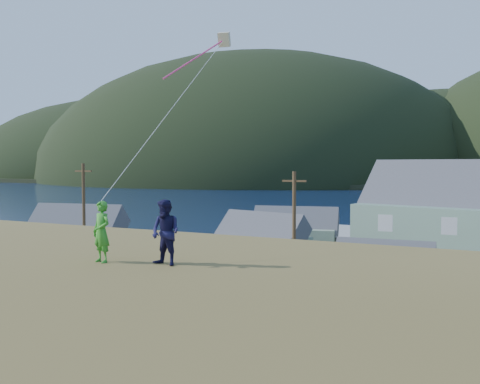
# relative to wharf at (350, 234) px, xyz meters

# --- Properties ---
(ground) EXTENTS (900.00, 900.00, 0.00)m
(ground) POSITION_rel_wharf_xyz_m (6.00, -40.00, -0.45)
(ground) COLOR #0A1638
(ground) RESTS_ON ground
(grass_strip) EXTENTS (110.00, 8.00, 0.10)m
(grass_strip) POSITION_rel_wharf_xyz_m (6.00, -42.00, -0.40)
(grass_strip) COLOR #4C3D19
(grass_strip) RESTS_ON ground
(waterfront_lot) EXTENTS (72.00, 36.00, 0.12)m
(waterfront_lot) POSITION_rel_wharf_xyz_m (6.00, -23.00, -0.39)
(waterfront_lot) COLOR #28282B
(waterfront_lot) RESTS_ON ground
(wharf) EXTENTS (26.00, 14.00, 0.90)m
(wharf) POSITION_rel_wharf_xyz_m (0.00, 0.00, 0.00)
(wharf) COLOR gray
(wharf) RESTS_ON ground
(far_shore) EXTENTS (900.00, 320.00, 2.00)m
(far_shore) POSITION_rel_wharf_xyz_m (6.00, 290.00, 0.55)
(far_shore) COLOR black
(far_shore) RESTS_ON ground
(shed_teal) EXTENTS (10.17, 7.98, 7.26)m
(shed_teal) POSITION_rel_wharf_xyz_m (-18.68, -31.48, 2.25)
(shed_teal) COLOR #285E52
(shed_teal) RESTS_ON waterfront_lot
(shed_palegreen_near) EXTENTS (9.89, 7.41, 6.42)m
(shed_palegreen_near) POSITION_rel_wharf_xyz_m (-2.31, -24.74, 1.98)
(shed_palegreen_near) COLOR gray
(shed_palegreen_near) RESTS_ON waterfront_lot
(shed_white) EXTENTS (7.08, 4.91, 5.42)m
(shed_white) POSITION_rel_wharf_xyz_m (10.66, -32.67, 1.66)
(shed_white) COLOR silver
(shed_white) RESTS_ON waterfront_lot
(shed_palegreen_far) EXTENTS (10.22, 7.12, 6.26)m
(shed_palegreen_far) POSITION_rel_wharf_xyz_m (-2.25, -15.06, 1.96)
(shed_palegreen_far) COLOR gray
(shed_palegreen_far) RESTS_ON waterfront_lot
(utility_poles) EXTENTS (29.12, 0.24, 9.80)m
(utility_poles) POSITION_rel_wharf_xyz_m (4.09, -38.50, 4.43)
(utility_poles) COLOR #47331E
(utility_poles) RESTS_ON waterfront_lot
(parked_cars) EXTENTS (22.65, 12.23, 1.53)m
(parked_cars) POSITION_rel_wharf_xyz_m (-2.40, -18.75, 0.36)
(parked_cars) COLOR maroon
(parked_cars) RESTS_ON waterfront_lot
(kite_flyer_green) EXTENTS (0.69, 0.53, 1.67)m
(kite_flyer_green) POSITION_rel_wharf_xyz_m (8.10, -59.00, 7.58)
(kite_flyer_green) COLOR green
(kite_flyer_green) RESTS_ON hillside
(kite_flyer_navy) EXTENTS (0.93, 0.77, 1.73)m
(kite_flyer_navy) POSITION_rel_wharf_xyz_m (9.90, -58.60, 7.62)
(kite_flyer_navy) COLOR #17163C
(kite_flyer_navy) RESTS_ON hillside
(kite_rig) EXTENTS (0.89, 4.07, 9.63)m
(kite_rig) POSITION_rel_wharf_xyz_m (7.80, -51.71, 14.08)
(kite_rig) COLOR beige
(kite_rig) RESTS_ON ground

